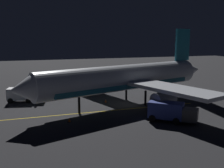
% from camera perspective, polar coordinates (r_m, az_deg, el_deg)
% --- Properties ---
extents(ground_plane, '(180.00, 180.00, 0.20)m').
position_cam_1_polar(ground_plane, '(43.76, 2.50, -4.50)').
color(ground_plane, '#2B2B2E').
extents(apron_guide_stripe, '(0.42, 29.66, 0.01)m').
position_cam_1_polar(apron_guide_stripe, '(39.99, -1.51, -5.75)').
color(apron_guide_stripe, gold).
rests_on(apron_guide_stripe, ground_plane).
extents(airliner, '(31.83, 36.28, 12.26)m').
position_cam_1_polar(airliner, '(43.26, 3.17, 1.17)').
color(airliner, silver).
rests_on(airliner, ground_plane).
extents(baggage_truck, '(3.31, 6.25, 2.37)m').
position_cam_1_polar(baggage_truck, '(47.58, -18.07, -2.17)').
color(baggage_truck, silver).
rests_on(baggage_truck, ground_plane).
extents(catering_truck, '(5.60, 5.98, 2.54)m').
position_cam_1_polar(catering_truck, '(35.62, 12.28, -5.81)').
color(catering_truck, navy).
rests_on(catering_truck, ground_plane).
extents(ground_crew_worker, '(0.40, 0.40, 1.74)m').
position_cam_1_polar(ground_crew_worker, '(45.12, -15.93, -3.15)').
color(ground_crew_worker, black).
rests_on(ground_crew_worker, ground_plane).
extents(traffic_cone_near_left, '(0.50, 0.50, 0.55)m').
position_cam_1_polar(traffic_cone_near_left, '(35.43, -9.03, -7.56)').
color(traffic_cone_near_left, '#EA590F').
rests_on(traffic_cone_near_left, ground_plane).
extents(traffic_cone_near_right, '(0.50, 0.50, 0.55)m').
position_cam_1_polar(traffic_cone_near_right, '(45.03, -1.35, -3.62)').
color(traffic_cone_near_right, '#EA590F').
rests_on(traffic_cone_near_right, ground_plane).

